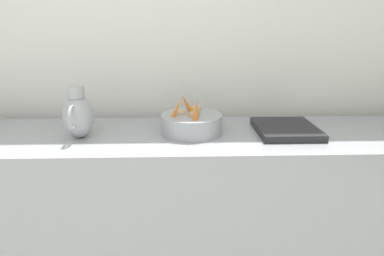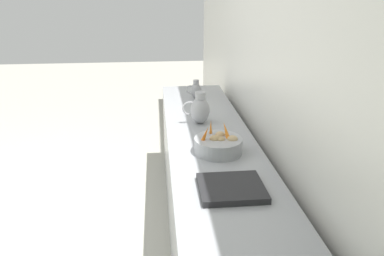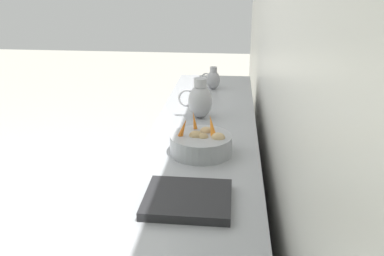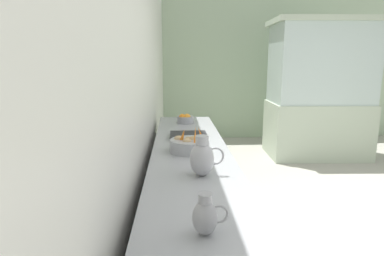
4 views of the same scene
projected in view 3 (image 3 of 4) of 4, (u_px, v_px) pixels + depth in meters
name	position (u px, v px, depth m)	size (l,w,h in m)	color
tile_wall_left	(311.00, 43.00, 1.35)	(0.10, 7.96, 3.00)	white
prep_counter	(199.00, 222.00, 2.23)	(0.62, 3.35, 0.87)	#9EA0A5
vegetable_colander	(201.00, 143.00, 2.03)	(0.31, 0.31, 0.21)	#9EA0A5
metal_pitcher_tall	(200.00, 100.00, 2.52)	(0.21, 0.15, 0.25)	#A3A3A8
metal_pitcher_short	(213.00, 79.00, 3.18)	(0.15, 0.10, 0.18)	#939399
counter_sink_basin	(188.00, 199.00, 1.59)	(0.34, 0.30, 0.04)	#232326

